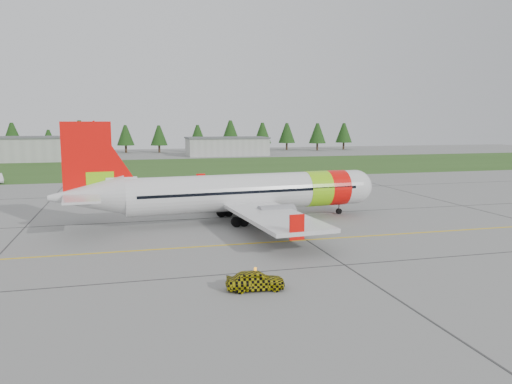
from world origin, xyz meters
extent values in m
plane|color=gray|center=(0.00, 0.00, 0.00)|extent=(320.00, 320.00, 0.00)
cylinder|color=silver|center=(7.23, 17.89, 3.03)|extent=(25.62, 5.97, 3.81)
sphere|color=silver|center=(19.87, 18.98, 3.03)|extent=(3.81, 3.81, 3.81)
cone|color=silver|center=(-8.82, 16.51, 3.37)|extent=(7.14, 4.38, 3.81)
cube|color=black|center=(20.17, 19.00, 3.37)|extent=(1.77, 2.66, 0.55)
cylinder|color=#8BDF10|center=(15.01, 18.56, 3.03)|extent=(2.86, 4.09, 3.89)
cylinder|color=red|center=(17.35, 18.76, 3.03)|extent=(2.47, 4.06, 3.89)
cube|color=silver|center=(6.74, 17.85, 1.95)|extent=(8.02, 31.59, 0.35)
cube|color=red|center=(4.44, 33.23, 2.49)|extent=(1.18, 0.28, 1.95)
cube|color=red|center=(7.10, 2.30, 2.49)|extent=(1.18, 0.28, 1.95)
cylinder|color=gray|center=(7.74, 23.33, 1.42)|extent=(3.68, 2.34, 2.05)
cylinder|color=gray|center=(8.66, 12.63, 1.42)|extent=(3.68, 2.34, 2.05)
cube|color=red|center=(-8.63, 16.53, 6.64)|extent=(4.50, 0.73, 7.42)
cube|color=#8BDF10|center=(-7.56, 16.62, 4.49)|extent=(2.56, 0.63, 2.34)
cube|color=silver|center=(-9.31, 16.47, 3.61)|extent=(4.07, 11.45, 0.21)
cylinder|color=slate|center=(17.93, 18.81, 0.68)|extent=(0.18, 0.18, 1.37)
cylinder|color=black|center=(17.93, 18.81, 0.33)|extent=(0.68, 0.33, 0.66)
cylinder|color=slate|center=(5.54, 20.49, 0.93)|extent=(0.21, 0.21, 1.86)
cylinder|color=black|center=(5.15, 20.46, 0.51)|extent=(1.05, 0.52, 1.02)
cylinder|color=slate|center=(6.00, 15.04, 0.93)|extent=(0.21, 0.21, 1.86)
cylinder|color=black|center=(5.61, 15.01, 0.51)|extent=(1.05, 0.52, 1.02)
imported|color=#CCC00B|center=(2.35, -3.54, 1.82)|extent=(1.38, 1.58, 3.65)
cube|color=#30561E|center=(0.00, 82.00, 0.01)|extent=(320.00, 50.00, 0.03)
cube|color=gold|center=(0.00, 8.00, 0.01)|extent=(120.00, 0.25, 0.02)
cube|color=#A8A8A3|center=(-30.00, 110.00, 3.00)|extent=(32.00, 14.00, 6.00)
cube|color=#A8A8A3|center=(25.00, 118.00, 2.60)|extent=(24.00, 12.00, 5.20)
camera|label=1|loc=(-5.16, -32.34, 10.36)|focal=35.00mm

